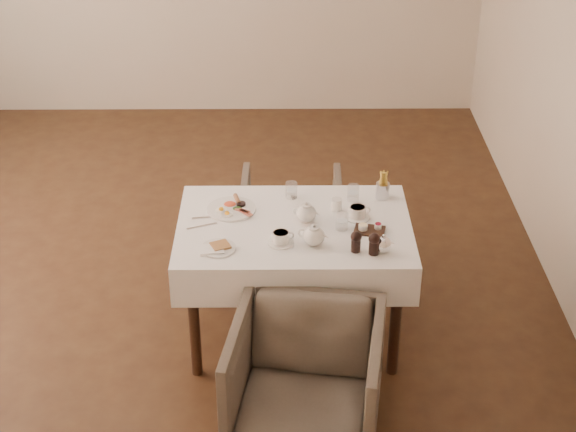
# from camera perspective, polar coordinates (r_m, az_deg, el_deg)

# --- Properties ---
(table) EXTENTS (1.28, 0.88, 0.75)m
(table) POSITION_cam_1_polar(r_m,az_deg,el_deg) (4.87, 0.40, -1.71)
(table) COLOR black
(table) RESTS_ON ground
(armchair_near) EXTENTS (0.83, 0.85, 0.68)m
(armchair_near) POSITION_cam_1_polar(r_m,az_deg,el_deg) (4.40, 1.14, -10.65)
(armchair_near) COLOR #50463A
(armchair_near) RESTS_ON ground
(armchair_far) EXTENTS (0.66, 0.68, 0.60)m
(armchair_far) POSITION_cam_1_polar(r_m,az_deg,el_deg) (5.70, 0.22, -0.42)
(armchair_far) COLOR #50463A
(armchair_far) RESTS_ON ground
(breakfast_plate) EXTENTS (0.28, 0.28, 0.03)m
(breakfast_plate) POSITION_cam_1_polar(r_m,az_deg,el_deg) (4.95, -3.66, 0.52)
(breakfast_plate) COLOR white
(breakfast_plate) RESTS_ON table
(side_plate) EXTENTS (0.19, 0.18, 0.02)m
(side_plate) POSITION_cam_1_polar(r_m,az_deg,el_deg) (4.60, -4.62, -2.09)
(side_plate) COLOR white
(side_plate) RESTS_ON table
(teapot_centre) EXTENTS (0.18, 0.16, 0.12)m
(teapot_centre) POSITION_cam_1_polar(r_m,az_deg,el_deg) (4.80, 1.18, 0.27)
(teapot_centre) COLOR white
(teapot_centre) RESTS_ON table
(teapot_front) EXTENTS (0.19, 0.17, 0.13)m
(teapot_front) POSITION_cam_1_polar(r_m,az_deg,el_deg) (4.60, 1.68, -1.21)
(teapot_front) COLOR white
(teapot_front) RESTS_ON table
(creamer) EXTENTS (0.07, 0.07, 0.07)m
(creamer) POSITION_cam_1_polar(r_m,az_deg,el_deg) (4.93, 3.16, 0.76)
(creamer) COLOR white
(creamer) RESTS_ON table
(teacup_near) EXTENTS (0.14, 0.14, 0.07)m
(teacup_near) POSITION_cam_1_polar(r_m,az_deg,el_deg) (4.62, -0.47, -1.45)
(teacup_near) COLOR white
(teacup_near) RESTS_ON table
(teacup_far) EXTENTS (0.14, 0.14, 0.07)m
(teacup_far) POSITION_cam_1_polar(r_m,az_deg,el_deg) (4.86, 4.52, 0.21)
(teacup_far) COLOR white
(teacup_far) RESTS_ON table
(glass_left) EXTENTS (0.08, 0.08, 0.09)m
(glass_left) POSITION_cam_1_polar(r_m,az_deg,el_deg) (5.04, 0.22, 1.68)
(glass_left) COLOR silver
(glass_left) RESTS_ON table
(glass_mid) EXTENTS (0.08, 0.08, 0.10)m
(glass_mid) POSITION_cam_1_polar(r_m,az_deg,el_deg) (4.75, 3.52, -0.34)
(glass_mid) COLOR silver
(glass_mid) RESTS_ON table
(glass_right) EXTENTS (0.09, 0.09, 0.09)m
(glass_right) POSITION_cam_1_polar(r_m,az_deg,el_deg) (5.03, 4.24, 1.51)
(glass_right) COLOR silver
(glass_right) RESTS_ON table
(condiment_board) EXTENTS (0.18, 0.14, 0.04)m
(condiment_board) POSITION_cam_1_polar(r_m,az_deg,el_deg) (4.75, 5.28, -0.86)
(condiment_board) COLOR black
(condiment_board) RESTS_ON table
(pepper_mill_left) EXTENTS (0.06, 0.06, 0.12)m
(pepper_mill_left) POSITION_cam_1_polar(r_m,az_deg,el_deg) (4.56, 4.42, -1.65)
(pepper_mill_left) COLOR black
(pepper_mill_left) RESTS_ON table
(pepper_mill_right) EXTENTS (0.08, 0.08, 0.12)m
(pepper_mill_right) POSITION_cam_1_polar(r_m,az_deg,el_deg) (4.54, 5.58, -1.79)
(pepper_mill_right) COLOR black
(pepper_mill_right) RESTS_ON table
(silver_pot) EXTENTS (0.12, 0.11, 0.11)m
(silver_pot) POSITION_cam_1_polar(r_m,az_deg,el_deg) (4.57, 6.19, -1.76)
(silver_pot) COLOR white
(silver_pot) RESTS_ON table
(fries_cup) EXTENTS (0.08, 0.08, 0.17)m
(fries_cup) POSITION_cam_1_polar(r_m,az_deg,el_deg) (5.05, 6.15, 1.91)
(fries_cup) COLOR silver
(fries_cup) RESTS_ON table
(cutlery_fork) EXTENTS (0.19, 0.04, 0.00)m
(cutlery_fork) POSITION_cam_1_polar(r_m,az_deg,el_deg) (4.89, -5.13, -0.08)
(cutlery_fork) COLOR silver
(cutlery_fork) RESTS_ON table
(cutlery_knife) EXTENTS (0.17, 0.08, 0.00)m
(cutlery_knife) POSITION_cam_1_polar(r_m,az_deg,el_deg) (4.81, -5.59, -0.65)
(cutlery_knife) COLOR silver
(cutlery_knife) RESTS_ON table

